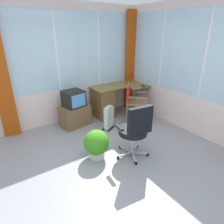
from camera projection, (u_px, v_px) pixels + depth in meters
name	position (u px, v px, depth m)	size (l,w,h in m)	color
ground	(113.00, 169.00, 3.15)	(5.18, 5.27, 0.06)	gray
north_window_panel	(58.00, 67.00, 4.27)	(4.18, 0.07, 2.64)	silver
east_window_panel	(203.00, 72.00, 3.72)	(0.07, 4.27, 2.64)	silver
curtain_north_left	(0.00, 76.00, 3.63)	(0.31, 0.07, 2.54)	#AE4410
curtain_corner	(131.00, 62.00, 5.22)	(0.31, 0.07, 2.54)	#AE4410
desk	(105.00, 101.00, 4.87)	(1.37, 0.82, 0.76)	olive
desk_lamp	(131.00, 75.00, 5.02)	(0.22, 0.19, 0.35)	red
tv_remote	(143.00, 86.00, 4.82)	(0.04, 0.15, 0.02)	black
wooden_armchair	(132.00, 97.00, 4.59)	(0.68, 0.68, 0.90)	#846144
office_chair	(136.00, 128.00, 3.19)	(0.61, 0.58, 0.99)	#B7B7BF
tv_on_stand	(75.00, 110.00, 4.41)	(0.70, 0.54, 0.84)	brown
space_heater	(109.00, 117.00, 4.30)	(0.33, 0.28, 0.53)	silver
potted_plant	(97.00, 144.00, 3.30)	(0.44, 0.44, 0.52)	beige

